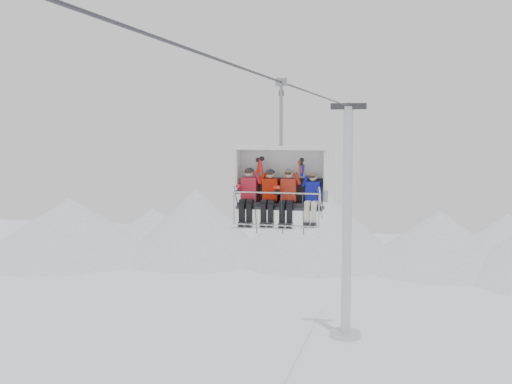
% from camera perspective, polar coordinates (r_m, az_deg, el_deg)
% --- Properties ---
extents(ridgeline, '(72.00, 21.00, 7.00)m').
position_cam_1_polar(ridgeline, '(57.47, 8.43, -3.65)').
color(ridgeline, white).
rests_on(ridgeline, ground).
extents(lift_tower_right, '(2.00, 1.80, 13.48)m').
position_cam_1_polar(lift_tower_right, '(37.15, 8.07, -4.12)').
color(lift_tower_right, silver).
rests_on(lift_tower_right, ground).
extents(haul_cable, '(0.06, 50.00, 0.06)m').
position_cam_1_polar(haul_cable, '(14.93, 0.00, 10.52)').
color(haul_cable, '#323237').
rests_on(haul_cable, lift_tower_left).
extents(chairlift_carrier, '(2.56, 1.17, 3.98)m').
position_cam_1_polar(chairlift_carrier, '(17.90, 2.31, 1.41)').
color(chairlift_carrier, black).
rests_on(chairlift_carrier, haul_cable).
extents(skier_far_left, '(0.44, 1.69, 1.72)m').
position_cam_1_polar(skier_far_left, '(17.84, -0.67, -0.13)').
color(skier_far_left, red).
rests_on(skier_far_left, chairlift_carrier).
extents(skier_center_left, '(0.42, 1.69, 1.68)m').
position_cam_1_polar(skier_center_left, '(17.70, 1.23, -0.22)').
color(skier_center_left, red).
rests_on(skier_center_left, chairlift_carrier).
extents(skier_center_right, '(0.43, 1.69, 1.69)m').
position_cam_1_polar(skier_center_right, '(17.60, 2.88, -0.24)').
color(skier_center_right, red).
rests_on(skier_center_right, chairlift_carrier).
extents(skier_far_right, '(0.39, 1.69, 1.55)m').
position_cam_1_polar(skier_far_right, '(17.48, 5.02, -0.44)').
color(skier_far_right, '#13199F').
rests_on(skier_far_right, chairlift_carrier).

